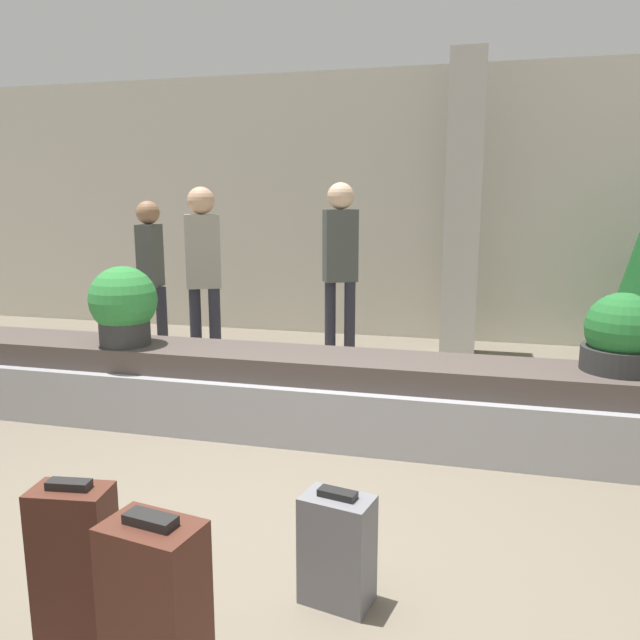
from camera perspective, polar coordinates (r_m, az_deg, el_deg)
ground_plane at (r=3.16m, az=-8.50°, el=-21.29°), size 18.00×18.00×0.00m
back_wall at (r=7.72m, az=6.48°, el=10.26°), size 18.00×0.06×3.20m
carousel at (r=4.55m, az=0.00°, el=-6.97°), size 8.94×0.73×0.59m
pillar at (r=6.94m, az=12.94°, el=9.99°), size 0.37×0.37×3.20m
suitcase_0 at (r=2.16m, az=-14.66°, el=-26.38°), size 0.31×0.23×0.78m
suitcase_2 at (r=2.78m, az=1.58°, el=-20.21°), size 0.32×0.24×0.51m
suitcase_4 at (r=2.57m, az=-21.38°, el=-21.07°), size 0.29×0.20×0.72m
potted_plant_0 at (r=4.43m, az=25.82°, el=-1.37°), size 0.48×0.48×0.51m
potted_plant_1 at (r=4.93m, az=-17.53°, el=1.26°), size 0.51×0.51×0.60m
traveler_0 at (r=6.61m, az=-15.22°, el=4.62°), size 0.31×0.35×1.67m
traveler_1 at (r=6.16m, az=1.87°, el=5.77°), size 0.37×0.31×1.85m
traveler_2 at (r=5.96m, az=-10.63°, el=5.08°), size 0.37×0.30×1.80m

